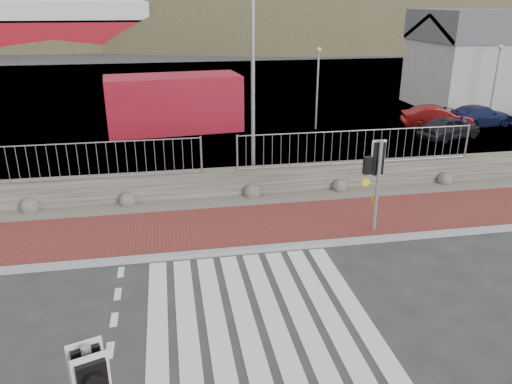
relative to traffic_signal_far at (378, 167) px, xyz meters
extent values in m
plane|color=#28282B|center=(-3.99, -3.52, -2.00)|extent=(220.00, 220.00, 0.00)
cube|color=maroon|center=(-3.99, 0.98, -1.96)|extent=(40.00, 3.00, 0.08)
cube|color=gray|center=(-3.99, -0.52, -1.95)|extent=(40.00, 0.25, 0.12)
cube|color=silver|center=(-6.09, -3.52, -2.00)|extent=(0.42, 5.60, 0.01)
cube|color=silver|center=(-5.49, -3.52, -2.00)|extent=(0.42, 5.60, 0.01)
cube|color=silver|center=(-4.89, -3.52, -2.00)|extent=(0.42, 5.60, 0.01)
cube|color=silver|center=(-4.29, -3.52, -2.00)|extent=(0.42, 5.60, 0.01)
cube|color=silver|center=(-3.69, -3.52, -2.00)|extent=(0.42, 5.60, 0.01)
cube|color=silver|center=(-3.09, -3.52, -2.00)|extent=(0.42, 5.60, 0.01)
cube|color=silver|center=(-2.49, -3.52, -2.00)|extent=(0.42, 5.60, 0.01)
cube|color=silver|center=(-1.89, -3.52, -2.00)|extent=(0.42, 5.60, 0.01)
cube|color=#59544C|center=(-3.99, 2.98, -1.97)|extent=(40.00, 1.50, 0.06)
cube|color=#434037|center=(-3.99, 3.78, -1.55)|extent=(40.00, 0.60, 0.90)
cylinder|color=gray|center=(-8.79, 3.63, 0.10)|extent=(8.40, 0.04, 0.04)
cylinder|color=gray|center=(-4.59, 3.63, -0.50)|extent=(0.07, 0.07, 1.20)
cylinder|color=gray|center=(0.81, 3.63, 0.10)|extent=(8.40, 0.04, 0.04)
cylinder|color=gray|center=(-3.39, 3.63, -0.50)|extent=(0.07, 0.07, 1.20)
cylinder|color=gray|center=(5.01, 3.63, -0.50)|extent=(0.07, 0.07, 1.20)
cube|color=#4C4C4F|center=(-3.99, 24.38, -2.00)|extent=(120.00, 40.00, 0.50)
cube|color=#3F4C54|center=(-3.99, 59.38, -2.00)|extent=(220.00, 50.00, 0.05)
cube|color=#9E9E99|center=(16.01, 16.38, 0.00)|extent=(12.00, 6.00, 4.00)
ellipsoid|color=#363821|center=(-18.99, 84.38, -22.00)|extent=(106.40, 68.40, 76.00)
ellipsoid|color=#363821|center=(26.01, 84.38, -28.00)|extent=(140.00, 90.00, 100.00)
cylinder|color=gray|center=(0.04, 0.00, -0.63)|extent=(0.11, 0.11, 2.75)
cube|color=#D7BE0C|center=(0.04, 0.00, -0.97)|extent=(0.14, 0.08, 0.22)
cube|color=black|center=(0.04, 0.00, 0.21)|extent=(0.40, 0.24, 1.03)
sphere|color=red|center=(0.04, 0.00, 0.50)|extent=(0.15, 0.15, 0.15)
cube|color=black|center=(-0.31, 0.01, 0.06)|extent=(0.22, 0.16, 0.49)
cylinder|color=gray|center=(-2.68, 4.58, 1.93)|extent=(0.14, 0.14, 7.86)
cube|color=maroon|center=(-5.22, 13.47, -0.61)|extent=(6.93, 3.45, 2.78)
imported|color=black|center=(7.78, 9.32, -1.45)|extent=(3.51, 2.25, 1.11)
imported|color=#610D0E|center=(8.25, 11.34, -1.42)|extent=(3.72, 2.06, 1.16)
imported|color=#131A3E|center=(10.72, 11.41, -1.44)|extent=(4.14, 2.42, 1.13)
camera|label=1|loc=(-5.63, -12.22, 4.26)|focal=35.00mm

